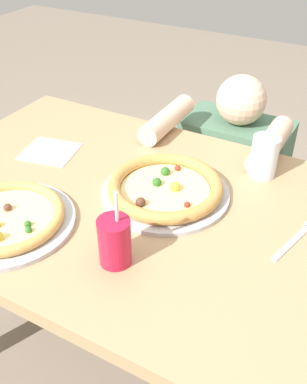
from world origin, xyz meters
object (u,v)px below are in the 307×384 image
(drink_cup_colored, at_px, (115,241))
(water_cup_clear, at_px, (264,156))
(diner_seated, at_px, (229,193))
(fork, at_px, (298,236))
(pizza_far, at_px, (165,188))
(pizza_near, at_px, (6,219))

(drink_cup_colored, xyz_separation_m, water_cup_clear, (0.18, 0.50, 0.00))
(water_cup_clear, height_order, diner_seated, diner_seated)
(fork, bearing_deg, pizza_far, -179.64)
(drink_cup_colored, height_order, diner_seated, drink_cup_colored)
(water_cup_clear, xyz_separation_m, fork, (0.16, -0.22, -0.06))
(pizza_far, height_order, fork, pizza_far)
(pizza_near, distance_m, drink_cup_colored, 0.31)
(pizza_near, xyz_separation_m, pizza_far, (0.28, 0.30, 0.00))
(water_cup_clear, distance_m, diner_seated, 0.57)
(drink_cup_colored, distance_m, water_cup_clear, 0.53)
(drink_cup_colored, xyz_separation_m, diner_seated, (-0.01, 0.84, -0.41))
(pizza_far, distance_m, diner_seated, 0.68)
(pizza_far, bearing_deg, diner_seated, 89.35)
(pizza_far, relative_size, water_cup_clear, 2.86)
(water_cup_clear, relative_size, diner_seated, 0.14)
(pizza_far, bearing_deg, pizza_near, -133.75)
(drink_cup_colored, bearing_deg, pizza_far, 93.80)
(drink_cup_colored, bearing_deg, fork, 39.19)
(pizza_near, relative_size, pizza_far, 0.97)
(pizza_far, height_order, water_cup_clear, water_cup_clear)
(pizza_near, relative_size, drink_cup_colored, 1.65)
(pizza_near, distance_m, fork, 0.71)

